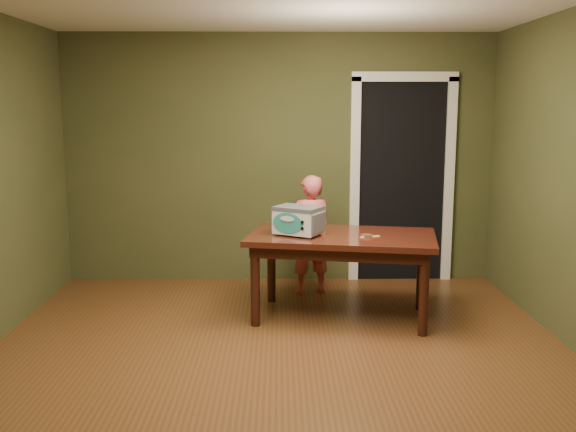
{
  "coord_description": "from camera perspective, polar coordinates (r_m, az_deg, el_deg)",
  "views": [
    {
      "loc": [
        0.0,
        -4.25,
        1.85
      ],
      "look_at": [
        0.08,
        1.0,
        0.95
      ],
      "focal_mm": 40.0,
      "sensor_mm": 36.0,
      "label": 1
    }
  ],
  "objects": [
    {
      "name": "floor",
      "position": [
        4.64,
        -0.79,
        -13.79
      ],
      "size": [
        5.0,
        5.0,
        0.0
      ],
      "primitive_type": "plane",
      "color": "brown",
      "rests_on": "ground"
    },
    {
      "name": "room_shell",
      "position": [
        4.25,
        -0.85,
        7.78
      ],
      "size": [
        4.52,
        5.02,
        2.61
      ],
      "color": "#464726",
      "rests_on": "ground"
    },
    {
      "name": "doorway",
      "position": [
        7.2,
        9.62,
        3.26
      ],
      "size": [
        1.1,
        0.66,
        2.25
      ],
      "color": "black",
      "rests_on": "ground"
    },
    {
      "name": "dining_table",
      "position": [
        5.62,
        4.82,
        -2.63
      ],
      "size": [
        1.74,
        1.18,
        0.75
      ],
      "rotation": [
        0.0,
        0.0,
        -0.19
      ],
      "color": "#36170C",
      "rests_on": "floor"
    },
    {
      "name": "toy_oven",
      "position": [
        5.53,
        0.91,
        -0.31
      ],
      "size": [
        0.47,
        0.43,
        0.25
      ],
      "rotation": [
        0.0,
        0.0,
        -0.52
      ],
      "color": "#4C4F54",
      "rests_on": "dining_table"
    },
    {
      "name": "baking_pan",
      "position": [
        5.51,
        7.0,
        -1.74
      ],
      "size": [
        0.1,
        0.1,
        0.02
      ],
      "color": "silver",
      "rests_on": "dining_table"
    },
    {
      "name": "spatula",
      "position": [
        5.51,
        7.29,
        -1.84
      ],
      "size": [
        0.18,
        0.09,
        0.01
      ],
      "primitive_type": "cube",
      "rotation": [
        0.0,
        0.0,
        0.38
      ],
      "color": "#FFD76E",
      "rests_on": "dining_table"
    },
    {
      "name": "child",
      "position": [
        6.35,
        1.96,
        -1.67
      ],
      "size": [
        0.49,
        0.38,
        1.19
      ],
      "primitive_type": "imported",
      "rotation": [
        0.0,
        0.0,
        3.37
      ],
      "color": "#ED6164",
      "rests_on": "floor"
    }
  ]
}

